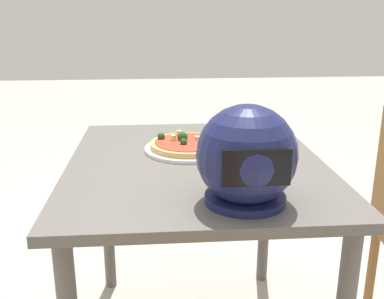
# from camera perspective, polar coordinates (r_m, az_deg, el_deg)

# --- Properties ---
(dining_table) EXTENTS (0.83, 0.99, 0.75)m
(dining_table) POSITION_cam_1_polar(r_m,az_deg,el_deg) (1.52, 0.47, -4.93)
(dining_table) COLOR #5B5651
(dining_table) RESTS_ON ground
(pizza_plate) EXTENTS (0.31, 0.31, 0.01)m
(pizza_plate) POSITION_cam_1_polar(r_m,az_deg,el_deg) (1.59, -0.45, 0.10)
(pizza_plate) COLOR white
(pizza_plate) RESTS_ON dining_table
(pizza) EXTENTS (0.27, 0.27, 0.05)m
(pizza) POSITION_cam_1_polar(r_m,az_deg,el_deg) (1.58, -0.45, 0.76)
(pizza) COLOR tan
(pizza) RESTS_ON pizza_plate
(motorcycle_helmet) EXTENTS (0.26, 0.26, 0.26)m
(motorcycle_helmet) POSITION_cam_1_polar(r_m,az_deg,el_deg) (1.13, 6.96, -0.96)
(motorcycle_helmet) COLOR #191E4C
(motorcycle_helmet) RESTS_ON dining_table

